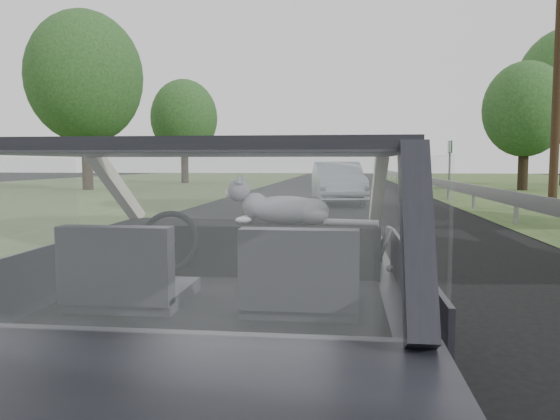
% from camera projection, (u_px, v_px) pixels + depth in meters
% --- Properties ---
extents(subject_car, '(1.80, 4.00, 1.45)m').
position_uv_depth(subject_car, '(226.00, 290.00, 2.74)').
color(subject_car, black).
rests_on(subject_car, ground).
extents(dashboard, '(1.58, 0.45, 0.30)m').
position_uv_depth(dashboard, '(248.00, 247.00, 3.35)').
color(dashboard, black).
rests_on(dashboard, subject_car).
extents(driver_seat, '(0.50, 0.72, 0.42)m').
position_uv_depth(driver_seat, '(126.00, 269.00, 2.49)').
color(driver_seat, '#28282C').
rests_on(driver_seat, subject_car).
extents(passenger_seat, '(0.50, 0.72, 0.42)m').
position_uv_depth(passenger_seat, '(301.00, 273.00, 2.39)').
color(passenger_seat, '#28282C').
rests_on(passenger_seat, subject_car).
extents(steering_wheel, '(0.36, 0.36, 0.04)m').
position_uv_depth(steering_wheel, '(169.00, 241.00, 3.10)').
color(steering_wheel, black).
rests_on(steering_wheel, dashboard).
extents(cat, '(0.67, 0.26, 0.29)m').
position_uv_depth(cat, '(287.00, 208.00, 3.24)').
color(cat, slate).
rests_on(cat, dashboard).
extents(guardrail, '(0.05, 90.00, 0.32)m').
position_uv_depth(guardrail, '(511.00, 198.00, 12.15)').
color(guardrail, '#9C9C9C').
rests_on(guardrail, ground).
extents(other_car, '(2.22, 4.46, 1.41)m').
position_uv_depth(other_car, '(338.00, 182.00, 18.42)').
color(other_car, '#A8B1C1').
rests_on(other_car, ground).
extents(highway_sign, '(0.11, 0.96, 2.38)m').
position_uv_depth(highway_sign, '(450.00, 167.00, 25.40)').
color(highway_sign, '#0F4E1D').
rests_on(highway_sign, ground).
extents(utility_pole, '(0.30, 0.30, 7.27)m').
position_uv_depth(utility_pole, '(558.00, 80.00, 14.91)').
color(utility_pole, '#452D20').
rests_on(utility_pole, ground).
extents(tree_2, '(4.11, 4.11, 6.14)m').
position_uv_depth(tree_2, '(525.00, 128.00, 26.78)').
color(tree_2, '#193C1A').
rests_on(tree_2, ground).
extents(tree_5, '(6.14, 6.14, 8.63)m').
position_uv_depth(tree_5, '(86.00, 104.00, 27.18)').
color(tree_5, '#193C1A').
rests_on(tree_5, ground).
extents(tree_6, '(5.17, 5.17, 6.72)m').
position_uv_depth(tree_6, '(184.00, 133.00, 36.53)').
color(tree_6, '#193C1A').
rests_on(tree_6, ground).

